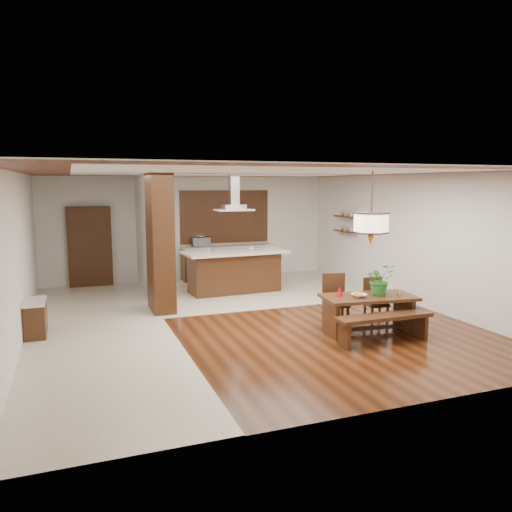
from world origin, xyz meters
name	(u,v)px	position (x,y,z in m)	size (l,w,h in m)	color
room_shell	(242,216)	(0.00, 0.00, 2.06)	(9.00, 9.04, 2.92)	#341709
tile_hallway	(99,332)	(-2.75, 0.00, 0.01)	(2.50, 9.00, 0.01)	beige
tile_kitchen	(257,289)	(1.25, 2.50, 0.01)	(5.50, 4.00, 0.01)	beige
soffit_band	(241,173)	(0.00, 0.00, 2.88)	(8.00, 9.00, 0.02)	#3C1A0F
partition_pier	(160,243)	(-1.40, 1.20, 1.45)	(0.45, 1.00, 2.90)	black
partition_stub	(146,234)	(-1.40, 3.30, 1.45)	(0.18, 2.40, 2.90)	silver
hallway_console	(36,318)	(-3.81, 0.20, 0.32)	(0.37, 0.88, 0.63)	black
hallway_doorway	(90,247)	(-2.70, 4.40, 1.05)	(1.10, 0.20, 2.10)	black
rear_counter	(228,262)	(1.00, 4.20, 0.48)	(2.60, 0.62, 0.95)	black
kitchen_window	(225,217)	(1.00, 4.46, 1.75)	(2.60, 0.08, 1.50)	#9D602F
shelf_lower	(345,231)	(3.87, 2.60, 1.40)	(0.26, 0.90, 0.04)	black
shelf_upper	(346,217)	(3.87, 2.60, 1.80)	(0.26, 0.90, 0.04)	black
dining_table	(368,306)	(1.81, -1.74, 0.51)	(1.74, 1.02, 0.69)	black
dining_bench	(384,329)	(1.74, -2.33, 0.25)	(1.74, 0.38, 0.49)	black
dining_chair_left	(336,301)	(1.46, -1.19, 0.50)	(0.44, 0.44, 0.99)	black
dining_chair_right	(376,301)	(2.28, -1.29, 0.44)	(0.39, 0.39, 0.89)	black
pendant_lantern	(372,209)	(1.81, -1.74, 2.25)	(0.64, 0.64, 1.31)	beige
foliage_plant	(380,279)	(2.03, -1.75, 0.97)	(0.51, 0.44, 0.57)	#257126
fruit_bowl	(359,296)	(1.58, -1.79, 0.72)	(0.26, 0.26, 0.06)	beige
napkin_cone	(340,291)	(1.29, -1.61, 0.79)	(0.12, 0.12, 0.19)	#A60B0E
gold_ornament	(399,293)	(2.32, -1.94, 0.74)	(0.07, 0.07, 0.10)	gold
kitchen_island	(234,271)	(0.62, 2.39, 0.53)	(2.58, 1.24, 1.04)	black
range_hood	(234,193)	(0.62, 2.39, 2.46)	(0.90, 0.55, 0.87)	silver
island_cup	(251,249)	(1.04, 2.31, 1.09)	(0.11, 0.11, 0.09)	silver
microwave	(201,242)	(0.23, 4.21, 1.08)	(0.48, 0.32, 0.27)	silver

